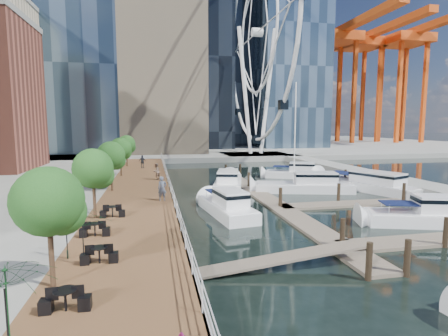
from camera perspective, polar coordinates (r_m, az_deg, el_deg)
ground at (r=22.23m, az=9.19°, el=-11.67°), size 520.00×520.00×0.00m
boardwalk at (r=35.31m, az=-13.69°, el=-3.93°), size 6.00×60.00×1.00m
seawall at (r=35.32m, az=-8.82°, el=-3.81°), size 0.25×60.00×1.00m
land_far at (r=122.08m, az=-7.98°, el=3.87°), size 200.00×114.00×1.00m
breakwater at (r=48.74m, az=23.04°, el=-1.31°), size 4.00×60.00×1.00m
pier at (r=75.13m, az=5.20°, el=1.96°), size 14.00×12.00×1.00m
railing at (r=35.14m, az=-9.01°, el=-2.18°), size 0.10×60.00×1.05m
floating_docks at (r=34.11m, az=15.85°, el=-4.40°), size 16.00×34.00×2.60m
ferris_wheel at (r=77.17m, az=5.42°, el=21.12°), size 5.80×45.60×47.80m
port_cranes at (r=138.30m, az=21.98°, el=11.88°), size 40.00×52.00×38.00m
street_trees at (r=34.00m, az=-17.99°, el=1.95°), size 2.60×42.60×4.60m
cafe_tables at (r=18.78m, az=-20.04°, el=-11.15°), size 2.50×13.70×0.74m
yacht_foreground at (r=29.06m, az=30.00°, el=-8.06°), size 9.41×5.02×2.15m
pedestrian_near at (r=28.75m, az=-10.07°, el=-3.31°), size 0.78×0.58×1.97m
pedestrian_mid at (r=39.85m, az=-11.00°, el=-0.55°), size 1.11×1.14×1.85m
pedestrian_far at (r=50.83m, az=-13.16°, el=1.01°), size 1.18×0.78×1.86m
moored_yachts at (r=36.88m, az=13.71°, el=-4.26°), size 23.33×38.63×11.50m
cafe_seating at (r=15.17m, az=-25.61°, el=-12.47°), size 3.77×10.02×2.51m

